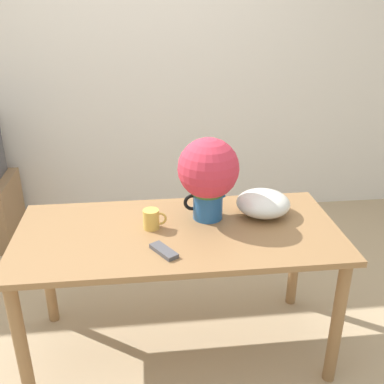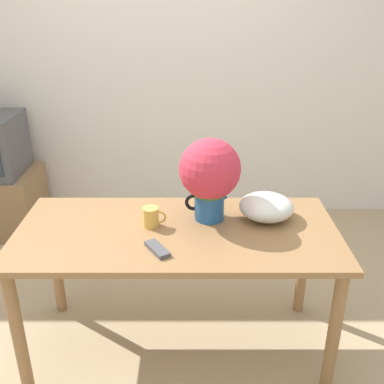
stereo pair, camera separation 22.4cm
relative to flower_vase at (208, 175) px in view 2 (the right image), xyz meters
The scene contains 7 objects.
ground_plane 1.01m from the flower_vase, 164.14° to the right, with size 12.00×12.00×0.00m, color tan.
wall_back 1.66m from the flower_vase, 100.29° to the left, with size 8.00×0.05×2.60m.
table 0.39m from the flower_vase, 143.43° to the right, with size 1.57×0.74×0.73m.
flower_vase is the anchor object (origin of this frame).
coffee_mug 0.35m from the flower_vase, 163.47° to the right, with size 0.11×0.08×0.10m.
white_bowl 0.34m from the flower_vase, ahead, with size 0.28×0.28×0.12m.
remote_control 0.46m from the flower_vase, 127.44° to the right, with size 0.13×0.16×0.02m.
Camera 2 is at (0.20, -1.96, 1.79)m, focal length 42.00 mm.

